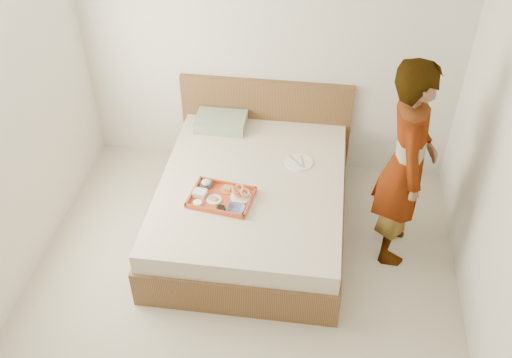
{
  "coord_description": "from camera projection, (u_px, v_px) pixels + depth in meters",
  "views": [
    {
      "loc": [
        0.53,
        -2.72,
        3.71
      ],
      "look_at": [
        0.04,
        0.9,
        0.65
      ],
      "focal_mm": 40.72,
      "sensor_mm": 36.0,
      "label": 1
    }
  ],
  "objects": [
    {
      "name": "bread_plate",
      "position": [
        228.0,
        189.0,
        4.82
      ],
      "size": [
        0.14,
        0.14,
        0.01
      ],
      "primitive_type": "cylinder",
      "rotation": [
        0.0,
        0.0,
        -0.14
      ],
      "color": "orange",
      "rests_on": "tray"
    },
    {
      "name": "person",
      "position": [
        406.0,
        165.0,
        4.49
      ],
      "size": [
        0.45,
        0.67,
        1.82
      ],
      "primitive_type": "imported",
      "rotation": [
        0.0,
        0.0,
        1.55
      ],
      "color": "silver",
      "rests_on": "ground"
    },
    {
      "name": "wall_back",
      "position": [
        269.0,
        45.0,
        5.19
      ],
      "size": [
        3.5,
        0.01,
        2.6
      ],
      "primitive_type": "cube",
      "color": "silver",
      "rests_on": "ground"
    },
    {
      "name": "sauce_dish",
      "position": [
        221.0,
        209.0,
        4.63
      ],
      "size": [
        0.08,
        0.08,
        0.03
      ],
      "primitive_type": "cylinder",
      "rotation": [
        0.0,
        0.0,
        -0.14
      ],
      "color": "black",
      "rests_on": "tray"
    },
    {
      "name": "tray",
      "position": [
        221.0,
        197.0,
        4.73
      ],
      "size": [
        0.55,
        0.43,
        0.05
      ],
      "primitive_type": "cube",
      "rotation": [
        0.0,
        0.0,
        -0.14
      ],
      "color": "#D04C1C",
      "rests_on": "bed"
    },
    {
      "name": "pillow",
      "position": [
        221.0,
        122.0,
        5.51
      ],
      "size": [
        0.47,
        0.32,
        0.11
      ],
      "primitive_type": "cube",
      "rotation": [
        0.0,
        0.0,
        0.0
      ],
      "color": "gray",
      "rests_on": "bed"
    },
    {
      "name": "navy_bowl_big",
      "position": [
        236.0,
        209.0,
        4.61
      ],
      "size": [
        0.16,
        0.16,
        0.03
      ],
      "primitive_type": "imported",
      "rotation": [
        0.0,
        0.0,
        -0.14
      ],
      "color": "#1D2D4D",
      "rests_on": "tray"
    },
    {
      "name": "ground",
      "position": [
        236.0,
        316.0,
        4.5
      ],
      "size": [
        3.5,
        4.0,
        0.01
      ],
      "primitive_type": "cube",
      "color": "#BCB29F",
      "rests_on": "ground"
    },
    {
      "name": "cheese_round",
      "position": [
        198.0,
        203.0,
        4.68
      ],
      "size": [
        0.08,
        0.08,
        0.03
      ],
      "primitive_type": "cylinder",
      "rotation": [
        0.0,
        0.0,
        -0.14
      ],
      "color": "white",
      "rests_on": "tray"
    },
    {
      "name": "plastic_tub",
      "position": [
        200.0,
        193.0,
        4.75
      ],
      "size": [
        0.12,
        0.1,
        0.05
      ],
      "primitive_type": "cube",
      "rotation": [
        0.0,
        0.0,
        -0.14
      ],
      "color": "silver",
      "rests_on": "tray"
    },
    {
      "name": "salad_bowl",
      "position": [
        206.0,
        184.0,
        4.85
      ],
      "size": [
        0.13,
        0.13,
        0.03
      ],
      "primitive_type": "imported",
      "rotation": [
        0.0,
        0.0,
        -0.14
      ],
      "color": "#1D2D4D",
      "rests_on": "tray"
    },
    {
      "name": "prawn_plate",
      "position": [
        241.0,
        197.0,
        4.75
      ],
      "size": [
        0.2,
        0.2,
        0.01
      ],
      "primitive_type": "cylinder",
      "rotation": [
        0.0,
        0.0,
        -0.14
      ],
      "color": "white",
      "rests_on": "tray"
    },
    {
      "name": "headboard",
      "position": [
        266.0,
        123.0,
        5.69
      ],
      "size": [
        1.65,
        0.06,
        0.95
      ],
      "primitive_type": "cube",
      "color": "brown",
      "rests_on": "ground"
    },
    {
      "name": "bed",
      "position": [
        252.0,
        205.0,
        5.09
      ],
      "size": [
        1.65,
        2.0,
        0.53
      ],
      "primitive_type": "cube",
      "color": "brown",
      "rests_on": "ground"
    },
    {
      "name": "meat_plate",
      "position": [
        214.0,
        200.0,
        4.72
      ],
      "size": [
        0.14,
        0.14,
        0.01
      ],
      "primitive_type": "cylinder",
      "rotation": [
        0.0,
        0.0,
        -0.14
      ],
      "color": "white",
      "rests_on": "tray"
    },
    {
      "name": "dinner_plate",
      "position": [
        299.0,
        162.0,
        5.12
      ],
      "size": [
        0.33,
        0.33,
        0.01
      ],
      "primitive_type": "cylinder",
      "rotation": [
        0.0,
        0.0,
        0.4
      ],
      "color": "white",
      "rests_on": "bed"
    }
  ]
}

